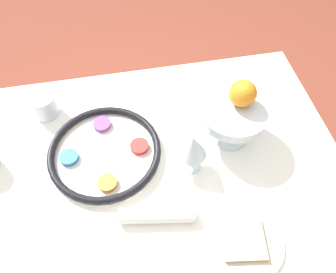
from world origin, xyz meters
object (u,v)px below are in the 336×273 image
object	(u,v)px
orange_fruit	(243,93)
bread_plate	(243,241)
wine_glass	(192,147)
fruit_stand	(233,114)
cup_near	(44,105)
seder_plate	(105,152)
napkin_roll	(157,215)

from	to	relation	value
orange_fruit	bread_plate	bearing A→B (deg)	-103.41
wine_glass	bread_plate	world-z (taller)	wine_glass
fruit_stand	cup_near	size ratio (longest dim) A/B	2.42
seder_plate	napkin_roll	distance (m)	0.24
bread_plate	napkin_roll	bearing A→B (deg)	153.46
fruit_stand	orange_fruit	distance (m)	0.07
seder_plate	orange_fruit	distance (m)	0.41
bread_plate	cup_near	size ratio (longest dim) A/B	2.52
wine_glass	napkin_roll	xyz separation A→B (m)	(-0.12, -0.13, -0.07)
fruit_stand	orange_fruit	xyz separation A→B (m)	(0.02, 0.01, 0.06)
fruit_stand	cup_near	world-z (taller)	fruit_stand
bread_plate	cup_near	bearing A→B (deg)	133.51
napkin_roll	fruit_stand	bearing A→B (deg)	40.94
bread_plate	napkin_roll	distance (m)	0.21
wine_glass	bread_plate	size ratio (longest dim) A/B	0.67
orange_fruit	cup_near	world-z (taller)	orange_fruit
bread_plate	napkin_roll	world-z (taller)	napkin_roll
wine_glass	fruit_stand	xyz separation A→B (m)	(0.13, 0.08, 0.00)
orange_fruit	bread_plate	distance (m)	0.37
bread_plate	orange_fruit	bearing A→B (deg)	76.59
fruit_stand	cup_near	distance (m)	0.56
napkin_roll	bread_plate	bearing A→B (deg)	-26.54
seder_plate	orange_fruit	world-z (taller)	orange_fruit
fruit_stand	bread_plate	world-z (taller)	fruit_stand
wine_glass	fruit_stand	size ratio (longest dim) A/B	0.70
cup_near	napkin_roll	bearing A→B (deg)	-55.14
seder_plate	bread_plate	world-z (taller)	seder_plate
fruit_stand	napkin_roll	distance (m)	0.34
seder_plate	napkin_roll	size ratio (longest dim) A/B	1.66
orange_fruit	napkin_roll	distance (m)	0.38
orange_fruit	cup_near	distance (m)	0.58
orange_fruit	bread_plate	size ratio (longest dim) A/B	0.37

